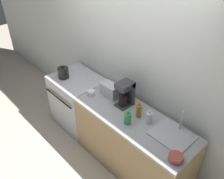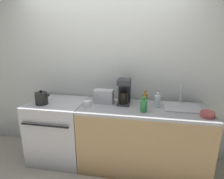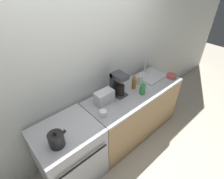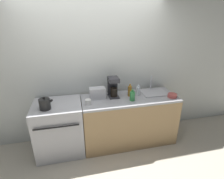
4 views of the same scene
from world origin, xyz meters
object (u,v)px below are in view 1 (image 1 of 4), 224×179
(bottle_clear, at_px, (149,118))
(cup_white, at_px, (91,93))
(bowl, at_px, (176,158))
(stove, at_px, (78,101))
(bottle_amber, at_px, (139,111))
(kettle, at_px, (63,73))
(coffee_maker, at_px, (126,93))
(toaster, at_px, (110,90))
(bottle_green, at_px, (128,118))

(bottle_clear, height_order, cup_white, bottle_clear)
(bowl, bearing_deg, stove, 175.05)
(bottle_amber, xyz_separation_m, cup_white, (-0.75, -0.15, -0.05))
(kettle, relative_size, bottle_amber, 0.93)
(coffee_maker, relative_size, bowl, 2.25)
(toaster, height_order, bottle_clear, bottle_clear)
(bottle_green, bearing_deg, stove, 173.66)
(kettle, distance_m, bottle_amber, 1.41)
(toaster, bearing_deg, coffee_maker, 4.80)
(bowl, bearing_deg, toaster, 168.75)
(kettle, bearing_deg, bottle_clear, 6.54)
(bottle_green, height_order, cup_white, bottle_green)
(coffee_maker, relative_size, bottle_amber, 1.57)
(bottle_green, relative_size, bowl, 1.23)
(bottle_clear, xyz_separation_m, bowl, (0.55, -0.22, -0.05))
(kettle, relative_size, coffee_maker, 0.59)
(cup_white, bearing_deg, toaster, 46.58)
(bottle_clear, bearing_deg, stove, -177.78)
(coffee_maker, distance_m, bottle_clear, 0.46)
(kettle, height_order, toaster, kettle)
(kettle, bearing_deg, stove, 39.45)
(stove, height_order, kettle, kettle)
(bottle_amber, xyz_separation_m, bowl, (0.71, -0.22, -0.06))
(stove, height_order, bowl, bowl)
(kettle, relative_size, bottle_green, 1.09)
(coffee_maker, relative_size, bottle_clear, 1.82)
(bottle_clear, bearing_deg, bottle_green, -132.28)
(stove, distance_m, coffee_maker, 1.15)
(coffee_maker, bearing_deg, bottle_clear, -6.89)
(stove, bearing_deg, bowl, -4.95)
(toaster, bearing_deg, bottle_green, -21.84)
(stove, distance_m, toaster, 0.87)
(toaster, distance_m, coffee_maker, 0.30)
(stove, bearing_deg, bottle_green, -6.34)
(cup_white, height_order, bowl, cup_white)
(cup_white, bearing_deg, bowl, -2.49)
(bottle_amber, height_order, bottle_clear, bottle_amber)
(toaster, bearing_deg, kettle, -165.89)
(coffee_maker, xyz_separation_m, bottle_green, (0.27, -0.25, -0.10))
(kettle, bearing_deg, coffee_maker, 11.80)
(bowl, bearing_deg, bottle_clear, 157.85)
(kettle, distance_m, toaster, 0.86)
(coffee_maker, xyz_separation_m, cup_white, (-0.46, -0.21, -0.14))
(stove, xyz_separation_m, bottle_green, (1.23, -0.14, 0.52))
(stove, xyz_separation_m, bowl, (1.96, -0.17, 0.47))
(kettle, xyz_separation_m, bottle_amber, (1.40, 0.17, 0.01))
(coffee_maker, bearing_deg, bowl, -15.58)
(bottle_clear, xyz_separation_m, cup_white, (-0.91, -0.16, -0.04))
(stove, distance_m, cup_white, 0.70)
(kettle, distance_m, bowl, 2.11)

